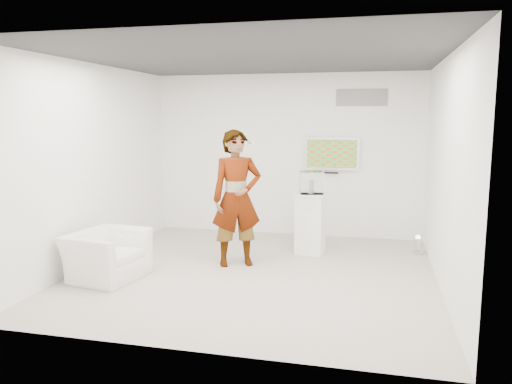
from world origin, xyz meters
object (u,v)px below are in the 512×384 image
armchair (106,255)px  tv (332,154)px  person (237,198)px  pedestal (310,223)px  floor_uplight (418,245)px

armchair → tv: bearing=-32.2°
person → armchair: 2.01m
pedestal → floor_uplight: (1.71, 0.34, -0.35)m
person → pedestal: person is taller
floor_uplight → pedestal: bearing=-168.9°
pedestal → person: bearing=-137.0°
person → pedestal: 1.45m
pedestal → tv: bearing=79.6°
pedestal → floor_uplight: 1.78m
tv → pedestal: 1.61m
person → floor_uplight: bearing=-1.1°
armchair → pedestal: pedestal is taller
pedestal → armchair: bearing=-142.6°
person → pedestal: bearing=16.9°
pedestal → floor_uplight: pedestal is taller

